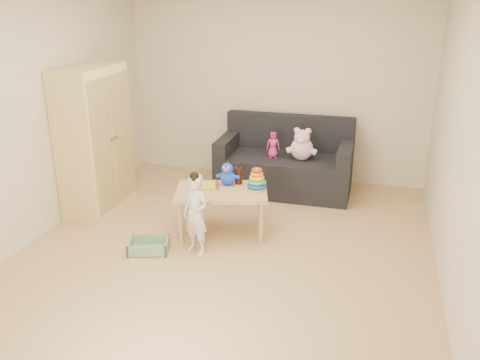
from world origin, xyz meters
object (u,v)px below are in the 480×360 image
(play_table, at_px, (222,212))
(toddler, at_px, (196,215))
(wardrobe, at_px, (95,141))
(sofa, at_px, (284,174))

(play_table, height_order, toddler, toddler)
(wardrobe, height_order, sofa, wardrobe)
(sofa, relative_size, play_table, 1.78)
(sofa, height_order, play_table, play_table)
(wardrobe, distance_m, toddler, 1.70)
(play_table, relative_size, toddler, 1.18)
(wardrobe, xyz_separation_m, sofa, (2.00, 1.13, -0.60))
(sofa, height_order, toddler, toddler)
(toddler, bearing_deg, play_table, 100.86)
(sofa, xyz_separation_m, play_table, (-0.41, -1.38, 0.01))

